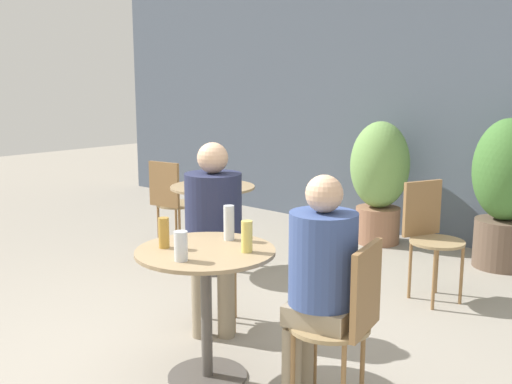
{
  "coord_description": "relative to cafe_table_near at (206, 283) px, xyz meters",
  "views": [
    {
      "loc": [
        2.3,
        -2.01,
        1.6
      ],
      "look_at": [
        0.1,
        0.48,
        0.98
      ],
      "focal_mm": 42.0,
      "sensor_mm": 36.0,
      "label": 1
    }
  ],
  "objects": [
    {
      "name": "bistro_chair_0",
      "position": [
        0.78,
        0.16,
        -0.01
      ],
      "size": [
        0.42,
        0.4,
        0.87
      ],
      "rotation": [
        0.0,
        0.0,
        -1.36
      ],
      "color": "#997F56",
      "rests_on": "ground_plane"
    },
    {
      "name": "cafe_table_far",
      "position": [
        -1.33,
        1.35,
        -0.01
      ],
      "size": [
        0.71,
        0.71,
        0.73
      ],
      "color": "#514C47",
      "rests_on": "ground_plane"
    },
    {
      "name": "beer_glass_0",
      "position": [
        0.19,
        0.11,
        0.27
      ],
      "size": [
        0.06,
        0.06,
        0.17
      ],
      "color": "#DBC65B",
      "rests_on": "cafe_table_near"
    },
    {
      "name": "potted_plant_1",
      "position": [
        0.49,
        3.05,
        0.16
      ],
      "size": [
        0.57,
        0.57,
        1.29
      ],
      "color": "brown",
      "rests_on": "ground_plane"
    },
    {
      "name": "beer_glass_2",
      "position": [
        -0.19,
        -0.12,
        0.27
      ],
      "size": [
        0.06,
        0.06,
        0.16
      ],
      "color": "#B28433",
      "rests_on": "cafe_table_near"
    },
    {
      "name": "bistro_chair_3",
      "position": [
        -1.98,
        1.44,
        -0.01
      ],
      "size": [
        0.39,
        0.41,
        0.87
      ],
      "rotation": [
        0.0,
        0.0,
        3.3
      ],
      "color": "#997F56",
      "rests_on": "ground_plane"
    },
    {
      "name": "beer_glass_3",
      "position": [
        0.05,
        -0.22,
        0.26
      ],
      "size": [
        0.07,
        0.07,
        0.15
      ],
      "color": "silver",
      "rests_on": "cafe_table_near"
    },
    {
      "name": "potted_plant_0",
      "position": [
        -0.73,
        3.04,
        0.12
      ],
      "size": [
        0.57,
        0.57,
        1.2
      ],
      "color": "#93664C",
      "rests_on": "ground_plane"
    },
    {
      "name": "cafe_table_near",
      "position": [
        0.0,
        0.0,
        0.0
      ],
      "size": [
        0.74,
        0.74,
        0.73
      ],
      "color": "#514C47",
      "rests_on": "ground_plane"
    },
    {
      "name": "storefront_wall",
      "position": [
        -0.1,
        3.48,
        0.96
      ],
      "size": [
        10.0,
        0.06,
        3.0
      ],
      "color": "#4C5666",
      "rests_on": "ground_plane"
    },
    {
      "name": "bistro_chair_1",
      "position": [
        -0.53,
        0.59,
        -0.01
      ],
      "size": [
        0.45,
        0.45,
        0.87
      ],
      "rotation": [
        0.0,
        0.0,
        0.73
      ],
      "color": "#997F56",
      "rests_on": "ground_plane"
    },
    {
      "name": "bistro_chair_2",
      "position": [
        0.34,
        1.94,
        -0.01
      ],
      "size": [
        0.44,
        0.42,
        0.87
      ],
      "rotation": [
        0.0,
        0.0,
        1.17
      ],
      "color": "#997F56",
      "rests_on": "ground_plane"
    },
    {
      "name": "seated_person_1",
      "position": [
        -0.43,
        0.48,
        0.18
      ],
      "size": [
        0.46,
        0.46,
        1.22
      ],
      "rotation": [
        0.0,
        0.0,
        0.73
      ],
      "color": "gray",
      "rests_on": "ground_plane"
    },
    {
      "name": "beer_glass_1",
      "position": [
        -0.04,
        0.22,
        0.28
      ],
      "size": [
        0.06,
        0.06,
        0.19
      ],
      "color": "silver",
      "rests_on": "cafe_table_near"
    },
    {
      "name": "seated_person_0",
      "position": [
        0.64,
        0.13,
        0.16
      ],
      "size": [
        0.36,
        0.33,
        1.17
      ],
      "rotation": [
        0.0,
        0.0,
        -1.36
      ],
      "color": "gray",
      "rests_on": "ground_plane"
    },
    {
      "name": "ground_plane",
      "position": [
        -0.1,
        -0.08,
        -0.54
      ],
      "size": [
        20.0,
        20.0,
        0.0
      ],
      "primitive_type": "plane",
      "color": "gray"
    }
  ]
}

